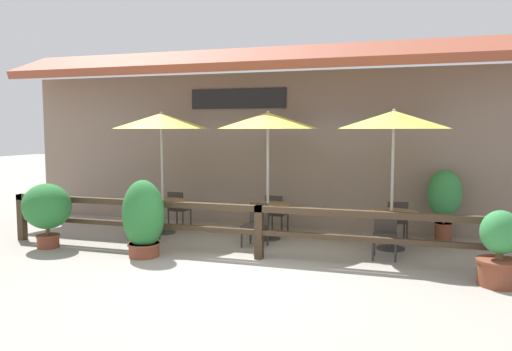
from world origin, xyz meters
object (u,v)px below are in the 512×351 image
Objects in this scene: patio_umbrella_middle at (268,121)px; potted_plant_corner_fern at (47,209)px; chair_middle_streetside at (256,223)px; dining_table_far at (391,219)px; patio_umbrella_near at (161,121)px; patio_umbrella_far at (394,120)px; chair_near_streetside at (149,218)px; dining_table_middle at (268,211)px; potted_plant_entrance_palm at (444,197)px; chair_middle_wallside at (276,212)px; chair_near_wallside at (178,207)px; potted_plant_tall_tropical at (143,218)px; chair_far_wallside at (397,219)px; potted_plant_small_flowering at (500,250)px; chair_far_streetside at (385,232)px; dining_table_near at (163,207)px.

potted_plant_corner_fern is (-3.84, -2.02, -1.69)m from patio_umbrella_middle.
dining_table_far is (2.53, 0.52, 0.12)m from chair_middle_streetside.
patio_umbrella_near is 4.86m from patio_umbrella_far.
chair_near_streetside and chair_middle_streetside have the same top height.
dining_table_middle is 0.66× the size of potted_plant_entrance_palm.
dining_table_far is (2.50, -0.85, 0.12)m from chair_middle_wallside.
potted_plant_entrance_palm reaches higher than chair_near_wallside.
chair_near_wallside is 0.60× the size of potted_plant_tall_tropical.
potted_plant_tall_tropical is (0.64, -1.94, -1.76)m from patio_umbrella_near.
dining_table_far is 6.60m from potted_plant_corner_fern.
potted_plant_tall_tropical reaches higher than chair_near_wallside.
chair_near_wallside is at bearing 159.34° from chair_middle_streetside.
patio_umbrella_near is at bearing -177.06° from patio_umbrella_middle.
chair_far_wallside is (0.08, 0.70, -1.99)m from patio_umbrella_far.
potted_plant_corner_fern is (-3.84, -2.02, 0.18)m from dining_table_middle.
potted_plant_corner_fern is at bearing -179.82° from potted_plant_small_flowering.
potted_plant_entrance_palm is at bearing 32.94° from chair_middle_streetside.
patio_umbrella_near is at bearing 81.71° from chair_near_streetside.
chair_far_streetside is (-0.07, -0.70, -0.12)m from dining_table_far.
patio_umbrella_far reaches higher than chair_far_wallside.
potted_plant_corner_fern reaches higher than dining_table_far.
patio_umbrella_near is 2.69m from potted_plant_tall_tropical.
chair_middle_wallside is (2.34, 0.07, 0.00)m from chair_near_wallside.
potted_plant_corner_fern is at bearing -163.70° from dining_table_far.
potted_plant_corner_fern reaches higher than chair_middle_wallside.
chair_near_streetside is at bearing -159.61° from dining_table_middle.
potted_plant_entrance_palm is at bearing 58.53° from chair_far_streetside.
patio_umbrella_middle is at bearing 2.57° from chair_far_wallside.
patio_umbrella_middle is 1.00× the size of patio_umbrella_far.
chair_near_streetside and chair_middle_wallside have the same top height.
potted_plant_small_flowering is at bearing 111.67° from chair_far_wallside.
chair_far_streetside is (2.42, -0.87, -0.12)m from dining_table_middle.
chair_far_wallside is at bearing -157.97° from potted_plant_entrance_palm.
chair_middle_streetside is (2.27, 0.17, 0.00)m from chair_near_streetside.
chair_near_wallside is 3.15m from patio_umbrella_middle.
chair_far_streetside is (2.43, -1.55, 0.00)m from chair_middle_wallside.
chair_middle_streetside is 4.33m from potted_plant_small_flowering.
potted_plant_small_flowering is at bearing -25.94° from patio_umbrella_middle.
dining_table_near is at bearing -170.00° from potted_plant_entrance_palm.
patio_umbrella_near reaches higher than dining_table_middle.
potted_plant_tall_tropical reaches higher than chair_far_streetside.
dining_table_middle is 0.78× the size of potted_plant_corner_fern.
potted_plant_small_flowering reaches higher than chair_far_wallside.
patio_umbrella_far is 4.94m from potted_plant_tall_tropical.
patio_umbrella_near is at bearing 0.00° from dining_table_near.
chair_middle_streetside is 3.89m from potted_plant_entrance_palm.
potted_plant_tall_tropical is (-1.69, -1.37, 0.24)m from chair_middle_streetside.
potted_plant_entrance_palm is (3.49, 0.91, 0.32)m from dining_table_middle.
chair_near_streetside is at bearing 115.77° from potted_plant_tall_tropical.
patio_umbrella_near is 3.02m from dining_table_middle.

